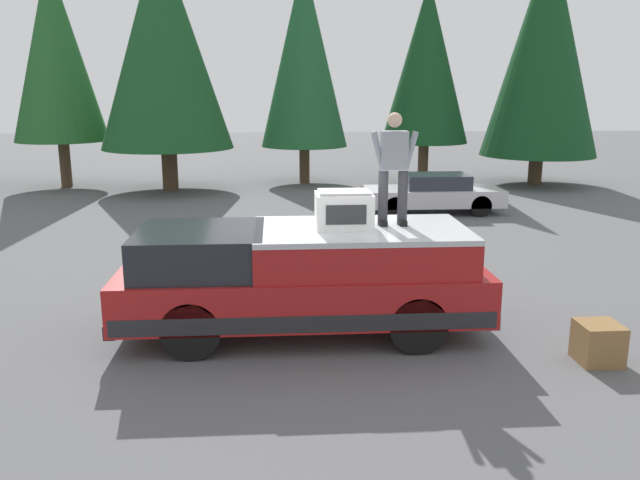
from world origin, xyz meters
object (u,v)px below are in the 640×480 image
object	(u,v)px
compressor_unit	(344,210)
parked_car_silver	(433,193)
pickup_truck	(303,278)
person_on_truck_bed	(394,166)
wooden_crate	(598,343)

from	to	relation	value
compressor_unit	parked_car_silver	distance (m)	10.39
pickup_truck	compressor_unit	bearing A→B (deg)	-89.53
person_on_truck_bed	parked_car_silver	xyz separation A→B (m)	(9.43, -2.95, -1.97)
pickup_truck	person_on_truck_bed	xyz separation A→B (m)	(0.18, -1.38, 1.68)
compressor_unit	parked_car_silver	xyz separation A→B (m)	(9.60, -3.72, -1.35)
compressor_unit	person_on_truck_bed	xyz separation A→B (m)	(0.17, -0.76, 0.62)
person_on_truck_bed	pickup_truck	bearing A→B (deg)	97.33
pickup_truck	compressor_unit	world-z (taller)	compressor_unit
compressor_unit	parked_car_silver	size ratio (longest dim) A/B	0.20
compressor_unit	parked_car_silver	bearing A→B (deg)	-21.16
person_on_truck_bed	compressor_unit	bearing A→B (deg)	102.72
wooden_crate	compressor_unit	bearing A→B (deg)	67.72
pickup_truck	compressor_unit	size ratio (longest dim) A/B	6.60
pickup_truck	wooden_crate	distance (m)	4.27
parked_car_silver	wooden_crate	world-z (taller)	parked_car_silver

